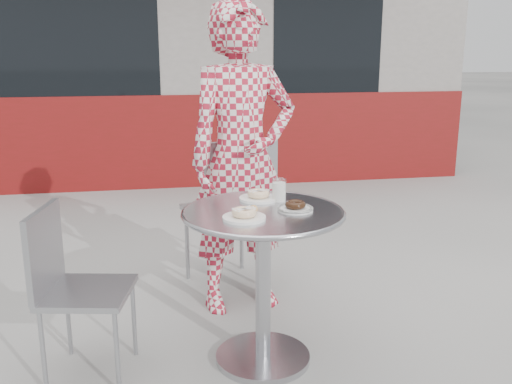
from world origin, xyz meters
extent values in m
plane|color=#9F9C97|center=(0.00, 0.00, 0.00)|extent=(60.00, 60.00, 0.00)
cube|color=gray|center=(0.00, 5.60, 1.50)|extent=(6.00, 4.00, 3.00)
cube|color=maroon|center=(0.00, 3.68, 0.50)|extent=(6.02, 0.20, 1.00)
cube|color=black|center=(-1.20, 3.61, 1.70)|extent=(1.60, 0.04, 1.40)
cube|color=black|center=(1.40, 3.61, 1.70)|extent=(1.20, 0.04, 1.40)
cylinder|color=silver|center=(-0.01, -0.04, 0.02)|extent=(0.46, 0.46, 0.03)
cylinder|color=silver|center=(-0.01, -0.04, 0.38)|extent=(0.07, 0.07, 0.73)
cylinder|color=silver|center=(-0.01, -0.04, 0.75)|extent=(0.73, 0.73, 0.02)
torus|color=silver|center=(-0.01, -0.04, 0.75)|extent=(0.76, 0.76, 0.03)
cube|color=#9A9CA1|center=(-0.06, 0.91, 0.49)|extent=(0.58, 0.58, 0.03)
cube|color=#9A9CA1|center=(0.01, 0.70, 0.74)|extent=(0.45, 0.17, 0.46)
cube|color=#9A9CA1|center=(-0.81, -0.01, 0.41)|extent=(0.45, 0.45, 0.03)
cube|color=#9A9CA1|center=(-0.99, 0.03, 0.61)|extent=(0.10, 0.38, 0.38)
imported|color=maroon|center=(0.00, 0.61, 0.87)|extent=(0.71, 0.55, 1.75)
cylinder|color=white|center=(0.01, 0.15, 0.77)|extent=(0.19, 0.19, 0.01)
torus|color=tan|center=(0.01, 0.15, 0.79)|extent=(0.11, 0.11, 0.04)
cylinder|color=white|center=(-0.11, -0.16, 0.77)|extent=(0.19, 0.19, 0.01)
torus|color=tan|center=(-0.11, -0.16, 0.79)|extent=(0.11, 0.11, 0.04)
sphere|color=#B77A3F|center=(-0.07, -0.12, 0.79)|extent=(0.04, 0.04, 0.04)
cylinder|color=white|center=(0.14, -0.06, 0.77)|extent=(0.16, 0.16, 0.01)
torus|color=black|center=(0.14, -0.06, 0.79)|extent=(0.10, 0.10, 0.03)
torus|color=black|center=(0.14, -0.06, 0.77)|extent=(0.17, 0.17, 0.01)
cylinder|color=white|center=(0.10, 0.11, 0.81)|extent=(0.06, 0.06, 0.09)
cylinder|color=white|center=(0.10, 0.11, 0.82)|extent=(0.07, 0.07, 0.11)
camera|label=1|loc=(-0.48, -2.50, 1.49)|focal=40.00mm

